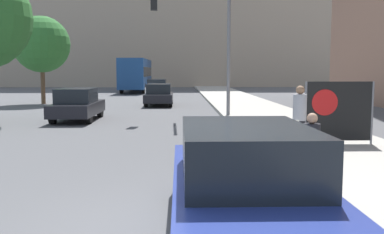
% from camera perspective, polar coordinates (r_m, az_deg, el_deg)
% --- Properties ---
extents(ground_plane, '(160.00, 160.00, 0.00)m').
position_cam_1_polar(ground_plane, '(6.16, -2.23, -14.89)').
color(ground_plane, '#4F4F51').
extents(sidewalk_curb, '(4.19, 90.00, 0.15)m').
position_cam_1_polar(sidewalk_curb, '(21.26, 9.47, 0.34)').
color(sidewalk_curb, '#A8A399').
rests_on(sidewalk_curb, ground_plane).
extents(building_backdrop_far, '(52.00, 12.00, 23.44)m').
position_cam_1_polar(building_backdrop_far, '(64.27, -3.66, 14.69)').
color(building_backdrop_far, gray).
rests_on(building_backdrop_far, ground_plane).
extents(seated_protester, '(0.97, 0.77, 1.20)m').
position_cam_1_polar(seated_protester, '(9.04, 15.66, -3.05)').
color(seated_protester, '#474C56').
rests_on(seated_protester, sidewalk_curb).
extents(jogger_on_sidewalk, '(0.34, 0.34, 1.69)m').
position_cam_1_polar(jogger_on_sidewalk, '(11.04, 14.14, -0.23)').
color(jogger_on_sidewalk, black).
rests_on(jogger_on_sidewalk, sidewalk_curb).
extents(protest_banner, '(1.95, 0.06, 1.76)m').
position_cam_1_polar(protest_banner, '(12.65, 18.94, 0.74)').
color(protest_banner, slate).
rests_on(protest_banner, sidewalk_curb).
extents(traffic_light_pole, '(3.67, 3.43, 5.94)m').
position_cam_1_polar(traffic_light_pole, '(20.04, 1.24, 11.86)').
color(traffic_light_pole, slate).
rests_on(traffic_light_pole, sidewalk_curb).
extents(parked_car_curbside, '(1.85, 4.56, 1.52)m').
position_cam_1_polar(parked_car_curbside, '(5.71, 6.94, -8.68)').
color(parked_car_curbside, navy).
rests_on(parked_car_curbside, ground_plane).
extents(car_on_road_nearest, '(1.72, 4.14, 1.44)m').
position_cam_1_polar(car_on_road_nearest, '(19.68, -15.03, 1.62)').
color(car_on_road_nearest, black).
rests_on(car_on_road_nearest, ground_plane).
extents(car_on_road_midblock, '(1.72, 4.29, 1.38)m').
position_cam_1_polar(car_on_road_midblock, '(27.31, -4.41, 2.99)').
color(car_on_road_midblock, black).
rests_on(car_on_road_midblock, ground_plane).
extents(car_on_road_distant, '(1.75, 4.10, 1.51)m').
position_cam_1_polar(car_on_road_distant, '(36.29, -4.68, 3.86)').
color(car_on_road_distant, white).
rests_on(car_on_road_distant, ground_plane).
extents(city_bus_on_road, '(2.47, 11.46, 3.38)m').
position_cam_1_polar(city_bus_on_road, '(45.40, -7.46, 5.80)').
color(city_bus_on_road, navy).
rests_on(city_bus_on_road, ground_plane).
extents(street_tree_midblock, '(3.71, 3.71, 5.80)m').
position_cam_1_polar(street_tree_midblock, '(30.23, -19.44, 9.11)').
color(street_tree_midblock, brown).
rests_on(street_tree_midblock, ground_plane).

